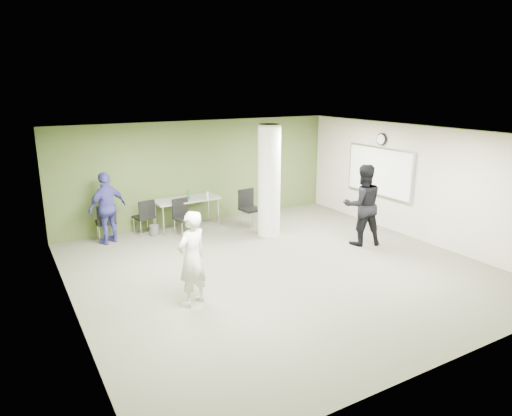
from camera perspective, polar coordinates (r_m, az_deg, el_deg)
floor at (r=9.64m, az=2.75°, el=-7.52°), size 8.00×8.00×0.00m
ceiling at (r=8.95m, az=2.97°, el=9.26°), size 8.00×8.00×0.00m
wall_back at (r=12.66m, az=-6.99°, el=4.50°), size 8.00×2.80×0.02m
wall_left at (r=7.87m, az=-22.52°, el=-3.14°), size 0.02×8.00×2.80m
wall_right_cream at (r=11.80m, az=19.46°, el=2.96°), size 0.02×8.00×2.80m
column at (r=11.36m, az=1.66°, el=3.38°), size 0.56×0.56×2.80m
whiteboard at (r=12.52m, az=15.14°, el=4.43°), size 0.05×2.30×1.30m
wall_clock at (r=12.40m, az=15.42°, el=8.29°), size 0.06×0.32×0.32m
folding_table at (r=12.17m, az=-8.64°, el=0.94°), size 1.74×0.80×1.06m
wastebasket at (r=11.89m, az=-12.58°, el=-2.74°), size 0.24×0.24×0.27m
chair_back_left at (r=11.68m, az=-18.23°, el=-1.39°), size 0.50×0.50×0.93m
chair_back_right at (r=11.90m, az=-13.71°, el=-0.78°), size 0.54×0.54×0.92m
chair_table_left at (r=11.67m, az=-9.12°, el=-0.79°), size 0.53×0.53×0.94m
chair_table_right at (r=12.25m, az=-0.91°, el=0.38°), size 0.55×0.55×1.01m
woman_white at (r=7.91m, az=-8.01°, el=-6.28°), size 0.72×0.61×1.69m
man_black at (r=11.06m, az=13.18°, el=0.37°), size 1.14×1.01×1.94m
man_blue at (r=11.45m, az=-18.08°, el=0.00°), size 1.11×0.81×1.74m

